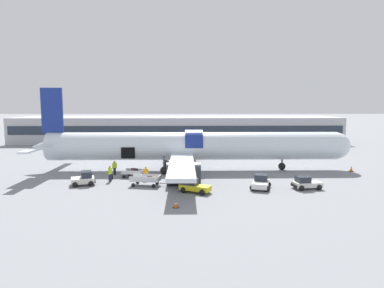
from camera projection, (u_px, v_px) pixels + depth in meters
The scene contains 16 objects.
ground_plane at pixel (170, 182), 37.62m from camera, with size 500.00×500.00×0.00m, color gray.
terminal_strip at pixel (178, 129), 78.18m from camera, with size 71.54×13.58×5.60m.
airplane at pixel (190, 147), 44.13m from camera, with size 40.99×31.63×10.60m.
baggage_tug_lead at pixel (194, 187), 33.30m from camera, with size 3.30×2.52×1.35m.
baggage_tug_mid at pixel (306, 183), 34.70m from camera, with size 3.03×2.15×1.30m.
baggage_tug_rear at pixel (84, 179), 36.37m from camera, with size 2.82×2.58×1.45m.
baggage_tug_spare at pixel (261, 183), 34.80m from camera, with size 2.51×3.22×1.39m.
baggage_cart_loading at pixel (134, 173), 40.17m from camera, with size 3.48×2.28×1.08m.
baggage_cart_queued at pixel (147, 180), 35.99m from camera, with size 4.08×2.23×1.09m.
ground_crew_loader_a at pixel (115, 167), 41.51m from camera, with size 0.56×0.56×1.75m.
ground_crew_loader_b at pixel (110, 173), 37.93m from camera, with size 0.47×0.62×1.79m.
ground_crew_driver at pixel (146, 173), 38.54m from camera, with size 0.55×0.40×1.59m.
suitcase_on_tarmac_upright at pixel (111, 177), 39.17m from camera, with size 0.51×0.21×0.69m.
safety_cone_nose at pixel (351, 169), 43.67m from camera, with size 0.56×0.56×0.70m.
safety_cone_engine_left at pixel (176, 204), 28.44m from camera, with size 0.49×0.49×0.64m.
safety_cone_wingtip at pixel (198, 180), 37.01m from camera, with size 0.47×0.47×0.74m.
Camera 1 is at (1.63, -36.91, 8.62)m, focal length 32.00 mm.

